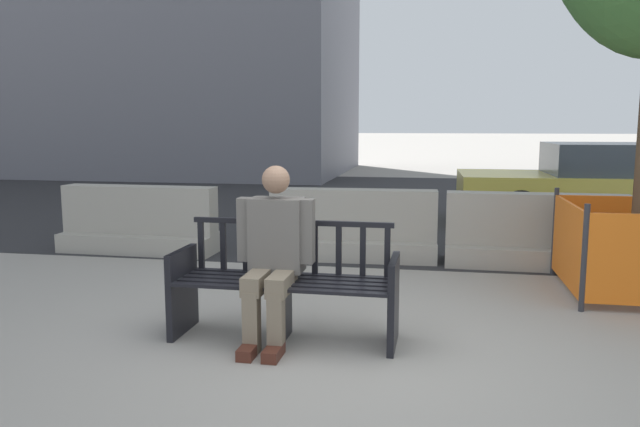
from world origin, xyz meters
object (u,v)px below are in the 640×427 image
object	(u,v)px
street_bench	(285,287)
jersey_barrier_centre	(353,230)
seated_person	(274,250)
jersey_barrier_left	(140,225)
jersey_barrier_right	(535,237)
car_taxi_near	(607,184)

from	to	relation	value
street_bench	jersey_barrier_centre	distance (m)	2.93
seated_person	jersey_barrier_centre	xyz separation A→B (m)	(0.21, 2.98, -0.35)
street_bench	jersey_barrier_centre	size ratio (longest dim) A/B	0.84
jersey_barrier_centre	jersey_barrier_left	world-z (taller)	same
jersey_barrier_centre	jersey_barrier_right	world-z (taller)	same
seated_person	jersey_barrier_left	world-z (taller)	seated_person
jersey_barrier_left	car_taxi_near	size ratio (longest dim) A/B	0.45
jersey_barrier_centre	jersey_barrier_right	xyz separation A→B (m)	(2.10, -0.07, 0.00)
jersey_barrier_right	car_taxi_near	world-z (taller)	car_taxi_near
street_bench	jersey_barrier_left	xyz separation A→B (m)	(-2.58, 2.83, -0.06)
street_bench	jersey_barrier_left	world-z (taller)	street_bench
jersey_barrier_centre	jersey_barrier_left	xyz separation A→B (m)	(-2.72, -0.09, 0.00)
jersey_barrier_centre	street_bench	bearing A→B (deg)	-92.77
seated_person	jersey_barrier_left	bearing A→B (deg)	130.95
jersey_barrier_left	car_taxi_near	world-z (taller)	car_taxi_near
street_bench	jersey_barrier_centre	world-z (taller)	street_bench
seated_person	jersey_barrier_right	world-z (taller)	seated_person
jersey_barrier_left	jersey_barrier_right	bearing A→B (deg)	0.21
street_bench	jersey_barrier_right	size ratio (longest dim) A/B	0.84
street_bench	jersey_barrier_right	bearing A→B (deg)	51.81
seated_person	jersey_barrier_right	distance (m)	3.73
jersey_barrier_centre	car_taxi_near	world-z (taller)	car_taxi_near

